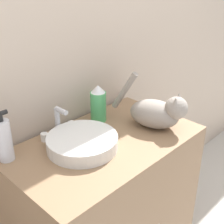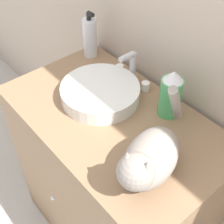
% 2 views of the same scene
% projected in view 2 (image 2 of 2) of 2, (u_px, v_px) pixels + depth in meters
% --- Properties ---
extents(vanity_cabinet, '(0.84, 0.52, 0.84)m').
position_uv_depth(vanity_cabinet, '(112.00, 183.00, 1.40)').
color(vanity_cabinet, '#8C6B4C').
rests_on(vanity_cabinet, ground_plane).
extents(sink_basin, '(0.30, 0.30, 0.06)m').
position_uv_depth(sink_basin, '(100.00, 92.00, 1.16)').
color(sink_basin, white).
rests_on(sink_basin, vanity_cabinet).
extents(faucet, '(0.18, 0.08, 0.14)m').
position_uv_depth(faucet, '(131.00, 70.00, 1.21)').
color(faucet, silver).
rests_on(faucet, vanity_cabinet).
extents(cat, '(0.21, 0.37, 0.25)m').
position_uv_depth(cat, '(149.00, 158.00, 0.87)').
color(cat, gray).
rests_on(cat, vanity_cabinet).
extents(soap_bottle, '(0.06, 0.06, 0.21)m').
position_uv_depth(soap_bottle, '(90.00, 37.00, 1.33)').
color(soap_bottle, silver).
rests_on(soap_bottle, vanity_cabinet).
extents(spray_bottle, '(0.08, 0.08, 0.18)m').
position_uv_depth(spray_bottle, '(171.00, 94.00, 1.06)').
color(spray_bottle, '#4CB266').
rests_on(spray_bottle, vanity_cabinet).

